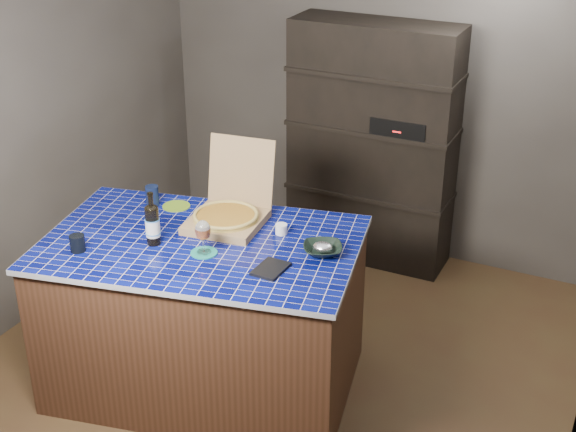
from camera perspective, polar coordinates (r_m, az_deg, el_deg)
The scene contains 14 objects.
room at distance 4.47m, azimuth -0.72°, elevation 2.98°, with size 3.50×3.50×3.50m.
shelving_unit at distance 5.91m, azimuth 6.03°, elevation 5.06°, with size 1.20×0.41×1.80m.
kitchen_island at distance 4.66m, azimuth -5.95°, elevation -6.95°, with size 1.91×1.42×0.95m.
pizza_box at distance 4.58m, azimuth -4.31°, elevation 0.17°, with size 0.46×0.53×0.44m.
mead_bottle at distance 4.38m, azimuth -9.62°, elevation -0.56°, with size 0.08×0.08×0.31m.
teal_trivet at distance 4.30m, azimuth -5.99°, elevation -2.61°, with size 0.14×0.14×0.01m, color #187E6E.
wine_glass at distance 4.24m, azimuth -6.07°, elevation -1.07°, with size 0.08×0.08×0.19m.
tumbler at distance 4.42m, azimuth -14.75°, elevation -1.88°, with size 0.08×0.08×0.09m, color black.
dvd_case at distance 4.11m, azimuth -1.24°, elevation -3.78°, with size 0.14×0.20×0.02m, color black.
bowl at distance 4.26m, azimuth 2.48°, elevation -2.39°, with size 0.21×0.21×0.05m, color black.
foil_contents at distance 4.26m, azimuth 2.48°, elevation -2.22°, with size 0.11×0.09×0.05m, color silver.
white_jar at distance 4.47m, azimuth -0.48°, elevation -0.93°, with size 0.07×0.07×0.06m, color white.
navy_cup at distance 4.86m, azimuth -9.63°, elevation 1.43°, with size 0.08×0.08×0.12m, color black.
green_trivet at distance 4.84m, azimuth -7.95°, elevation 0.70°, with size 0.17×0.17×0.01m, color olive.
Camera 1 is at (1.85, -3.68, 2.99)m, focal length 50.00 mm.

